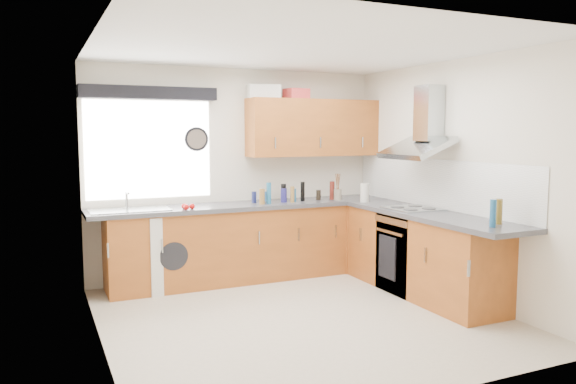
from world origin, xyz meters
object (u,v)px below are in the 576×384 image
extractor_hood (422,130)px  washing_machine (168,251)px  oven (412,253)px  upper_cabinets (313,128)px

extractor_hood → washing_machine: 3.11m
oven → washing_machine: (-2.43, 1.22, -0.00)m
extractor_hood → washing_machine: bearing=154.2°
extractor_hood → washing_machine: (-2.53, 1.22, -1.35)m
upper_cabinets → washing_machine: size_ratio=2.01×
oven → washing_machine: bearing=153.3°
extractor_hood → upper_cabinets: 1.48m
oven → washing_machine: 2.71m
washing_machine → extractor_hood: bearing=-34.2°
extractor_hood → upper_cabinets: size_ratio=0.46×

